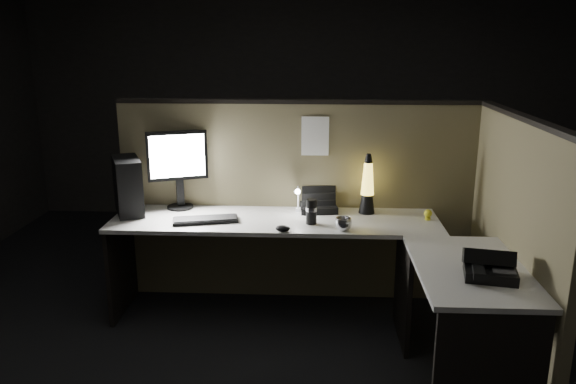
{
  "coord_description": "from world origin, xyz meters",
  "views": [
    {
      "loc": [
        0.14,
        -3.14,
        1.96
      ],
      "look_at": [
        -0.05,
        0.35,
        1.0
      ],
      "focal_mm": 35.0,
      "sensor_mm": 36.0,
      "label": 1
    }
  ],
  "objects_px": {
    "pc_tower": "(128,186)",
    "desk_phone": "(489,266)",
    "keyboard": "(206,220)",
    "monitor": "(178,162)",
    "lava_lamp": "(367,189)"
  },
  "relations": [
    {
      "from": "monitor",
      "to": "lava_lamp",
      "type": "distance_m",
      "value": 1.4
    },
    {
      "from": "pc_tower",
      "to": "desk_phone",
      "type": "xyz_separation_m",
      "value": [
        2.28,
        -1.02,
        -0.14
      ]
    },
    {
      "from": "keyboard",
      "to": "desk_phone",
      "type": "distance_m",
      "value": 1.88
    },
    {
      "from": "pc_tower",
      "to": "keyboard",
      "type": "distance_m",
      "value": 0.65
    },
    {
      "from": "pc_tower",
      "to": "lava_lamp",
      "type": "height_order",
      "value": "lava_lamp"
    },
    {
      "from": "pc_tower",
      "to": "monitor",
      "type": "relative_size",
      "value": 0.7
    },
    {
      "from": "monitor",
      "to": "lava_lamp",
      "type": "bearing_deg",
      "value": -23.71
    },
    {
      "from": "pc_tower",
      "to": "desk_phone",
      "type": "relative_size",
      "value": 1.32
    },
    {
      "from": "pc_tower",
      "to": "lava_lamp",
      "type": "relative_size",
      "value": 0.92
    },
    {
      "from": "pc_tower",
      "to": "desk_phone",
      "type": "height_order",
      "value": "pc_tower"
    },
    {
      "from": "monitor",
      "to": "lava_lamp",
      "type": "xyz_separation_m",
      "value": [
        1.38,
        -0.06,
        -0.17
      ]
    },
    {
      "from": "keyboard",
      "to": "desk_phone",
      "type": "xyz_separation_m",
      "value": [
        1.69,
        -0.84,
        0.05
      ]
    },
    {
      "from": "pc_tower",
      "to": "monitor",
      "type": "xyz_separation_m",
      "value": [
        0.34,
        0.14,
        0.15
      ]
    },
    {
      "from": "lava_lamp",
      "to": "desk_phone",
      "type": "bearing_deg",
      "value": -63.37
    },
    {
      "from": "monitor",
      "to": "desk_phone",
      "type": "xyz_separation_m",
      "value": [
        1.94,
        -1.16,
        -0.29
      ]
    }
  ]
}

